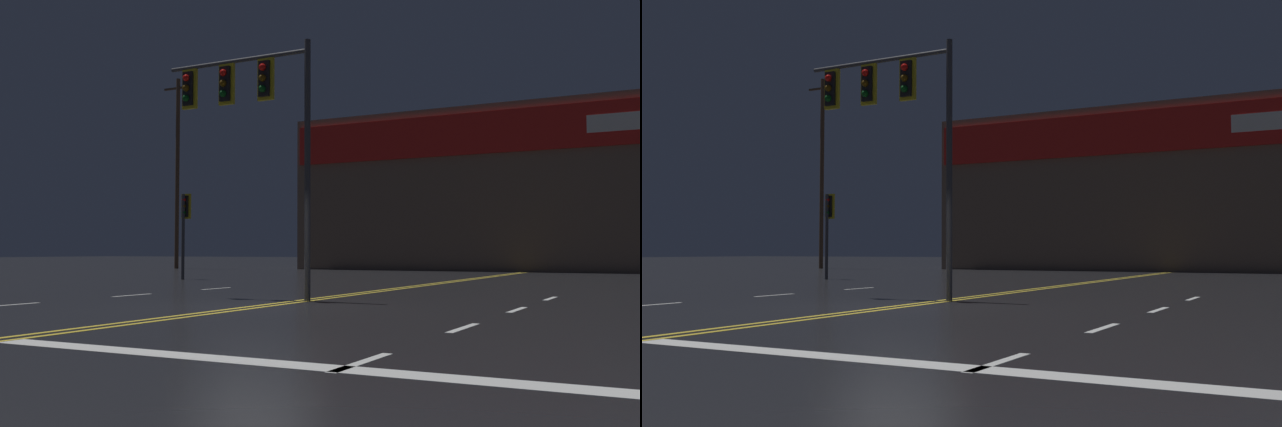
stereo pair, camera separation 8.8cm
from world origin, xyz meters
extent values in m
plane|color=black|center=(0.00, 0.00, 0.00)|extent=(200.00, 200.00, 0.00)
cube|color=gold|center=(-0.15, 0.00, 0.00)|extent=(0.12, 60.00, 0.01)
cube|color=gold|center=(0.15, 0.00, 0.00)|extent=(0.12, 60.00, 0.01)
cube|color=silver|center=(-4.78, -1.80, 0.00)|extent=(0.12, 1.40, 0.01)
cube|color=silver|center=(-4.78, 1.80, 0.00)|extent=(0.12, 1.40, 0.01)
cube|color=silver|center=(-4.78, 5.40, 0.00)|extent=(0.12, 1.40, 0.01)
cube|color=silver|center=(4.78, -5.40, 0.00)|extent=(0.12, 1.40, 0.01)
cube|color=silver|center=(4.78, -1.80, 0.00)|extent=(0.12, 1.40, 0.01)
cube|color=silver|center=(4.78, 1.80, 0.00)|extent=(0.12, 1.40, 0.01)
cube|color=silver|center=(4.78, 5.40, 0.00)|extent=(0.12, 1.40, 0.01)
cube|color=silver|center=(4.78, -5.86, 0.00)|extent=(9.18, 0.40, 0.01)
cylinder|color=#38383D|center=(0.11, 2.04, 2.96)|extent=(0.14, 0.14, 5.92)
cylinder|color=#38383D|center=(-1.83, 2.04, 5.67)|extent=(3.88, 0.10, 0.10)
cube|color=black|center=(-1.00, 2.04, 5.13)|extent=(0.28, 0.24, 0.84)
cube|color=gold|center=(-1.00, 2.04, 5.13)|extent=(0.42, 0.08, 0.99)
sphere|color=red|center=(-1.00, 1.88, 5.39)|extent=(0.17, 0.17, 0.17)
sphere|color=#543707|center=(-1.00, 1.88, 5.13)|extent=(0.17, 0.17, 0.17)
sphere|color=#084513|center=(-1.00, 1.88, 4.88)|extent=(0.17, 0.17, 0.17)
cube|color=black|center=(-2.11, 2.04, 5.13)|extent=(0.28, 0.24, 0.84)
cube|color=gold|center=(-2.11, 2.04, 5.13)|extent=(0.42, 0.08, 0.99)
sphere|color=red|center=(-2.11, 1.88, 5.39)|extent=(0.17, 0.17, 0.17)
sphere|color=#543707|center=(-2.11, 1.88, 5.13)|extent=(0.17, 0.17, 0.17)
sphere|color=#084513|center=(-2.11, 1.88, 4.88)|extent=(0.17, 0.17, 0.17)
cube|color=black|center=(-3.22, 2.04, 5.13)|extent=(0.28, 0.24, 0.84)
cube|color=gold|center=(-3.22, 2.04, 5.13)|extent=(0.42, 0.08, 0.99)
sphere|color=red|center=(-3.22, 1.88, 5.39)|extent=(0.17, 0.17, 0.17)
sphere|color=#543707|center=(-3.22, 1.88, 5.13)|extent=(0.17, 0.17, 0.17)
sphere|color=#084513|center=(-3.22, 1.88, 4.88)|extent=(0.17, 0.17, 0.17)
cylinder|color=#38383D|center=(-9.99, 10.36, 1.68)|extent=(0.13, 0.13, 3.35)
cube|color=black|center=(-9.99, 10.54, 2.88)|extent=(0.28, 0.24, 0.84)
cube|color=gold|center=(-9.99, 10.54, 2.88)|extent=(0.42, 0.08, 0.99)
sphere|color=red|center=(-9.99, 10.39, 3.14)|extent=(0.17, 0.17, 0.17)
sphere|color=#543707|center=(-9.99, 10.39, 2.88)|extent=(0.17, 0.17, 0.17)
sphere|color=#084513|center=(-9.99, 10.39, 2.63)|extent=(0.17, 0.17, 0.17)
cube|color=brown|center=(0.00, 31.14, 4.56)|extent=(27.42, 10.00, 9.12)
cube|color=red|center=(0.00, 26.04, 7.52)|extent=(26.87, 0.20, 2.28)
cube|color=white|center=(4.80, 25.99, 7.52)|extent=(3.20, 0.16, 0.90)
cylinder|color=#4C3828|center=(-21.35, 24.03, 6.10)|extent=(0.26, 0.26, 12.21)
cube|color=#4C3828|center=(-21.35, 24.03, 11.61)|extent=(2.20, 0.12, 0.12)
camera|label=1|loc=(7.75, -11.98, 1.12)|focal=40.00mm
camera|label=2|loc=(7.82, -11.94, 1.12)|focal=40.00mm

